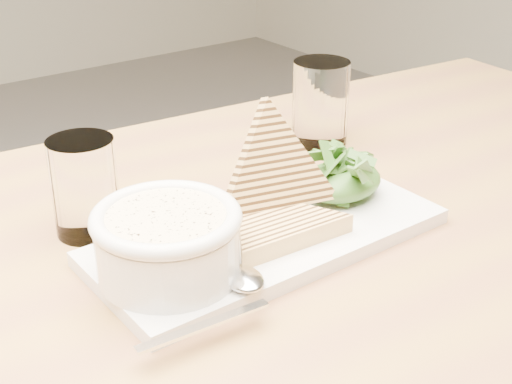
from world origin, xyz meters
TOP-DOWN VIEW (x-y plane):
  - table_top at (0.15, -0.23)m, footprint 1.40×1.00m
  - table_leg_br at (0.76, 0.16)m, footprint 0.06×0.06m
  - platter at (0.14, -0.17)m, footprint 0.36×0.16m
  - soup_bowl at (0.02, -0.18)m, footprint 0.13×0.13m
  - soup at (0.02, -0.18)m, footprint 0.11×0.11m
  - bowl_rim at (0.02, -0.18)m, footprint 0.13×0.13m
  - sandwich_flat at (0.14, -0.18)m, footprint 0.16×0.16m
  - sandwich_lean at (0.16, -0.15)m, footprint 0.18×0.16m
  - salad_base at (0.24, -0.16)m, footprint 0.10×0.08m
  - arugula_pile at (0.24, -0.16)m, footprint 0.11×0.10m
  - spoon_bowl at (0.06, -0.23)m, footprint 0.04×0.05m
  - spoon_handle at (-0.00, -0.27)m, footprint 0.12×0.02m
  - glass_near at (0.00, -0.04)m, footprint 0.07×0.07m
  - glass_far at (0.35, -0.00)m, footprint 0.07×0.07m

SIDE VIEW (x-z plane):
  - table_leg_br at x=0.76m, z-range 0.00..0.74m
  - table_top at x=0.15m, z-range 0.74..0.78m
  - platter at x=0.14m, z-range 0.78..0.80m
  - spoon_handle at x=0.00m, z-range 0.80..0.80m
  - spoon_bowl at x=0.06m, z-range 0.80..0.81m
  - sandwich_flat at x=0.14m, z-range 0.80..0.81m
  - salad_base at x=0.24m, z-range 0.80..0.83m
  - soup_bowl at x=0.02m, z-range 0.80..0.85m
  - arugula_pile at x=0.24m, z-range 0.80..0.85m
  - glass_near at x=0.00m, z-range 0.78..0.88m
  - glass_far at x=0.35m, z-range 0.78..0.89m
  - sandwich_lean at x=0.16m, z-range 0.76..0.93m
  - soup at x=0.02m, z-range 0.85..0.86m
  - bowl_rim at x=0.02m, z-range 0.85..0.86m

